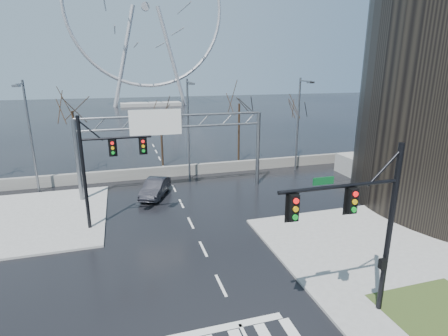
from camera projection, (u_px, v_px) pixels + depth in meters
name	position (u px, v px, depth m)	size (l,w,h in m)	color
ground	(221.00, 285.00, 18.21)	(260.00, 260.00, 0.00)	black
sidewalk_right_ext	(359.00, 241.00, 22.77)	(12.00, 10.00, 0.15)	gray
sidewalk_far	(36.00, 218.00, 26.23)	(10.00, 12.00, 0.15)	gray
grass_strip	(439.00, 311.00, 16.02)	(5.00, 4.00, 0.02)	#2D3F1A
barrier_wall	(168.00, 171.00, 36.50)	(52.00, 0.50, 1.10)	slate
signal_mast_near	(366.00, 218.00, 14.56)	(5.52, 0.41, 8.00)	black
signal_mast_far	(101.00, 162.00, 23.54)	(4.72, 0.41, 8.00)	black
sign_gantry	(169.00, 137.00, 30.48)	(16.36, 0.40, 7.60)	slate
streetlight_left	(29.00, 129.00, 30.05)	(0.50, 2.55, 10.00)	slate
streetlight_mid	(189.00, 122.00, 33.89)	(0.50, 2.55, 10.00)	slate
streetlight_right	(300.00, 118.00, 37.18)	(0.50, 2.55, 10.00)	slate
tree_left	(73.00, 119.00, 35.77)	(3.75, 3.75, 7.50)	black
tree_center	(161.00, 121.00, 39.38)	(3.25, 3.25, 6.50)	black
tree_right	(239.00, 110.00, 40.64)	(3.90, 3.90, 7.80)	black
tree_far_right	(298.00, 114.00, 43.52)	(3.40, 3.40, 6.80)	black
ferris_wheel	(146.00, 14.00, 100.02)	(45.00, 6.00, 50.91)	gray
car	(155.00, 188.00, 30.85)	(1.63, 4.66, 1.54)	black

